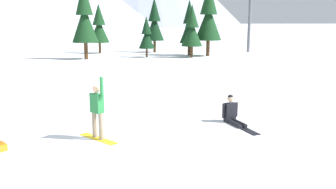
% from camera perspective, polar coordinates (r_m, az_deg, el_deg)
% --- Properties ---
extents(ground_plane, '(800.00, 800.00, 0.00)m').
position_cam_1_polar(ground_plane, '(10.69, -7.84, -8.09)').
color(ground_plane, white).
extents(snowboarder_foreground, '(1.33, 1.27, 1.97)m').
position_cam_1_polar(snowboarder_foreground, '(11.13, -11.17, -2.42)').
color(snowboarder_foreground, yellow).
rests_on(snowboarder_foreground, ground_plane).
extents(snowboarder_midground, '(0.99, 1.84, 1.01)m').
position_cam_1_polar(snowboarder_midground, '(13.00, 10.19, -2.98)').
color(snowboarder_midground, black).
rests_on(snowboarder_midground, ground_plane).
extents(pine_tree_slender, '(2.01, 2.01, 5.75)m').
position_cam_1_polar(pine_tree_slender, '(38.16, 3.39, 10.93)').
color(pine_tree_slender, '#472D19').
rests_on(pine_tree_slender, ground_plane).
extents(pine_tree_short, '(2.18, 2.18, 6.15)m').
position_cam_1_polar(pine_tree_short, '(41.56, -2.16, 11.30)').
color(pine_tree_short, '#472D19').
rests_on(pine_tree_short, ground_plane).
extents(pine_tree_tall, '(2.21, 2.21, 5.44)m').
position_cam_1_polar(pine_tree_tall, '(41.00, -10.88, 10.57)').
color(pine_tree_tall, '#472D19').
rests_on(pine_tree_tall, ground_plane).
extents(pine_tree_young, '(2.44, 2.44, 7.19)m').
position_cam_1_polar(pine_tree_young, '(34.86, -13.10, 11.89)').
color(pine_tree_young, '#472D19').
rests_on(pine_tree_young, ground_plane).
extents(pine_tree_twin, '(2.09, 2.09, 5.12)m').
position_cam_1_polar(pine_tree_twin, '(35.60, 3.82, 10.34)').
color(pine_tree_twin, '#472D19').
rests_on(pine_tree_twin, ground_plane).
extents(pine_tree_broad, '(2.71, 2.71, 7.37)m').
position_cam_1_polar(pine_tree_broad, '(37.37, 6.45, 12.23)').
color(pine_tree_broad, '#472D19').
rests_on(pine_tree_broad, ground_plane).
extents(pine_tree_leaning, '(1.57, 1.57, 4.03)m').
position_cam_1_polar(pine_tree_leaning, '(35.87, -3.43, 9.40)').
color(pine_tree_leaning, '#472D19').
rests_on(pine_tree_leaning, ground_plane).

